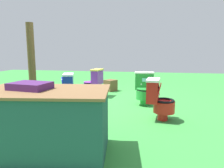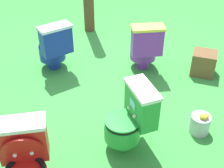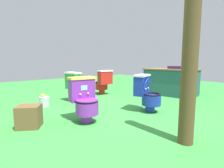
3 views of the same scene
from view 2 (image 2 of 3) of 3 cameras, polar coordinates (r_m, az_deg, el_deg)
The scene contains 7 objects.
ground at distance 4.32m, azimuth -1.67°, elevation 0.84°, with size 14.00×14.00×0.00m, color green.
toilet_red at distance 2.86m, azimuth -15.65°, elevation -13.37°, with size 0.53×0.45×0.73m.
toilet_blue at distance 4.42m, azimuth -10.58°, elevation 6.76°, with size 0.59×0.54×0.73m.
toilet_purple at distance 4.38m, azimuth 6.03°, elevation 6.81°, with size 0.54×0.47×0.73m.
toilet_green at distance 3.15m, azimuth 3.45°, elevation -6.31°, with size 0.45×0.53×0.73m.
small_crate at distance 4.55m, azimuth 16.43°, elevation 3.70°, with size 0.32×0.29×0.33m, color brown.
lemon_bucket at distance 3.59m, azimuth 15.82°, elevation -6.98°, with size 0.22×0.22×0.28m.
Camera 2 is at (-3.45, 0.80, 2.47)m, focal length 49.97 mm.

